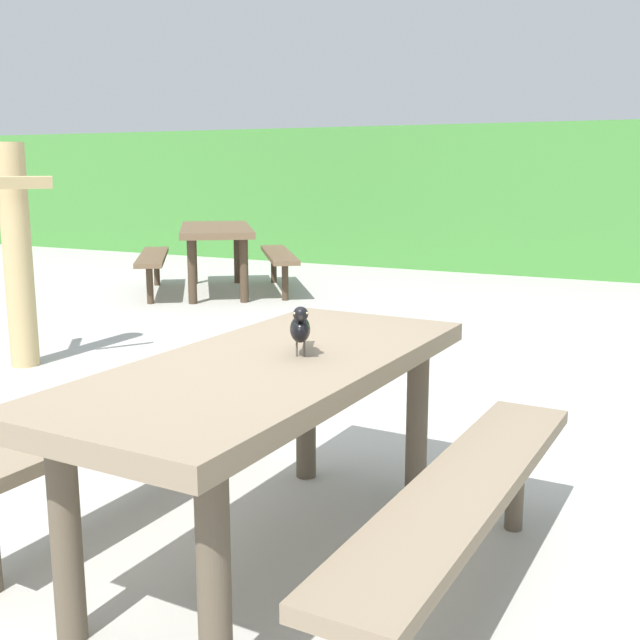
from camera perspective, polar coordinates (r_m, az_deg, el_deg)
ground_plane at (r=3.12m, az=-7.94°, el=-15.21°), size 60.00×60.00×0.00m
hedge_wall at (r=10.77m, az=18.03°, el=8.51°), size 28.00×1.29×1.94m
picnic_table_foreground at (r=2.69m, az=-3.62°, el=-6.67°), size 1.75×1.83×0.74m
bird_grackle at (r=2.64m, az=-1.44°, el=-0.55°), size 0.16×0.26×0.18m
picnic_table_mid_left at (r=8.67m, az=-7.71°, el=5.68°), size 2.36×2.37×0.74m
stalk_post_left_side at (r=5.73m, az=-21.55°, el=4.52°), size 0.67×0.43×1.55m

